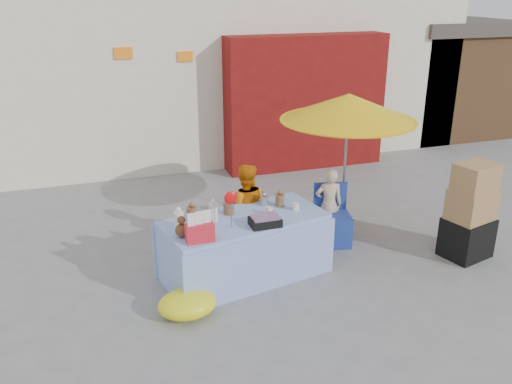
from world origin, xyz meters
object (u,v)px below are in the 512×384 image
object	(u,v)px
market_table	(244,246)
vendor_orange	(245,209)
chair_right	(332,226)
umbrella	(348,108)
box_stack	(470,214)
vendor_beige	(329,205)
chair_left	(249,239)

from	to	relation	value
market_table	vendor_orange	distance (m)	0.70
chair_right	umbrella	size ratio (longest dim) A/B	0.41
vendor_orange	box_stack	xyz separation A→B (m)	(2.81, -1.07, -0.02)
market_table	vendor_beige	xyz separation A→B (m)	(1.46, 0.62, 0.13)
market_table	box_stack	size ratio (longest dim) A/B	1.66
box_stack	chair_right	bearing A→B (deg)	148.90
market_table	umbrella	xyz separation A→B (m)	(1.76, 0.77, 1.48)
chair_left	vendor_beige	xyz separation A→B (m)	(1.25, 0.13, 0.29)
chair_left	vendor_beige	world-z (taller)	vendor_beige
market_table	chair_left	bearing A→B (deg)	54.64
vendor_beige	market_table	bearing A→B (deg)	35.87
market_table	box_stack	xyz separation A→B (m)	(3.02, -0.45, 0.21)
chair_left	vendor_orange	distance (m)	0.41
chair_left	vendor_orange	size ratio (longest dim) A/B	0.67
chair_right	vendor_orange	distance (m)	1.32
vendor_orange	umbrella	bearing A→B (deg)	-161.69
market_table	chair_right	world-z (taller)	market_table
vendor_orange	box_stack	world-z (taller)	box_stack
vendor_beige	box_stack	world-z (taller)	box_stack
vendor_beige	umbrella	world-z (taller)	umbrella
chair_left	vendor_beige	distance (m)	1.29
market_table	umbrella	world-z (taller)	umbrella
vendor_orange	umbrella	size ratio (longest dim) A/B	0.61
market_table	vendor_beige	bearing A→B (deg)	11.50
vendor_beige	umbrella	size ratio (longest dim) A/B	0.52
chair_left	box_stack	xyz separation A→B (m)	(2.81, -0.94, 0.36)
umbrella	box_stack	bearing A→B (deg)	-44.15
chair_left	umbrella	xyz separation A→B (m)	(1.55, 0.28, 1.64)
chair_right	chair_left	bearing A→B (deg)	-167.22
chair_right	vendor_beige	size ratio (longest dim) A/B	0.79
vendor_orange	vendor_beige	distance (m)	1.25
chair_left	market_table	bearing A→B (deg)	-101.00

